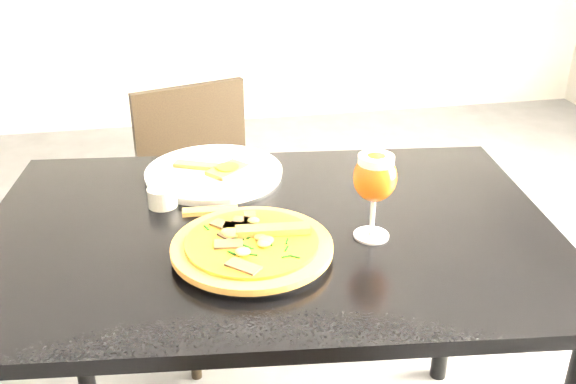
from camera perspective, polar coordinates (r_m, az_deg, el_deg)
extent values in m
cube|color=black|center=(1.36, -1.66, -3.55)|extent=(1.28, 0.93, 0.03)
cylinder|color=black|center=(1.91, -18.68, -8.77)|extent=(0.05, 0.05, 0.72)
cylinder|color=black|center=(1.94, 14.23, -7.53)|extent=(0.05, 0.05, 0.72)
cube|color=black|center=(2.04, -6.35, -3.29)|extent=(0.48, 0.48, 0.04)
cylinder|color=black|center=(1.99, -8.45, -11.69)|extent=(0.03, 0.03, 0.39)
cylinder|color=black|center=(2.09, -0.39, -9.28)|extent=(0.03, 0.03, 0.39)
cylinder|color=black|center=(2.24, -11.37, -7.30)|extent=(0.03, 0.03, 0.39)
cylinder|color=black|center=(2.32, -4.07, -5.38)|extent=(0.03, 0.03, 0.39)
cube|color=black|center=(2.09, -8.54, 4.26)|extent=(0.36, 0.14, 0.38)
cylinder|color=silver|center=(1.25, -2.78, -5.23)|extent=(0.37, 0.37, 0.01)
cylinder|color=olive|center=(1.24, -3.21, -4.86)|extent=(0.31, 0.31, 0.01)
cylinder|color=#B34E0E|center=(1.23, -3.22, -4.46)|extent=(0.26, 0.26, 0.01)
cube|color=#49301F|center=(1.23, -1.69, -4.10)|extent=(0.06, 0.03, 0.00)
cube|color=#49301F|center=(1.27, -1.95, -3.12)|extent=(0.06, 0.07, 0.00)
cube|color=#49301F|center=(1.29, -4.47, -2.64)|extent=(0.04, 0.07, 0.00)
cube|color=#49301F|center=(1.24, -4.71, -4.04)|extent=(0.07, 0.06, 0.00)
cube|color=#49301F|center=(1.20, -5.44, -5.03)|extent=(0.07, 0.06, 0.00)
cube|color=#49301F|center=(1.16, -3.55, -6.18)|extent=(0.04, 0.07, 0.00)
cube|color=#49301F|center=(1.21, -2.07, -4.76)|extent=(0.06, 0.07, 0.00)
ellipsoid|color=#F3D84F|center=(1.24, -2.41, -3.80)|extent=(0.03, 0.03, 0.01)
ellipsoid|color=#F3D84F|center=(1.30, -3.12, -2.39)|extent=(0.03, 0.03, 0.01)
ellipsoid|color=#F3D84F|center=(1.24, -4.02, -3.81)|extent=(0.03, 0.03, 0.01)
ellipsoid|color=#F3D84F|center=(1.22, -6.84, -4.55)|extent=(0.03, 0.03, 0.01)
ellipsoid|color=#F3D84F|center=(1.21, -3.72, -4.61)|extent=(0.03, 0.03, 0.01)
ellipsoid|color=#F3D84F|center=(1.17, -1.67, -5.85)|extent=(0.03, 0.03, 0.01)
ellipsoid|color=#F3D84F|center=(1.22, -2.22, -4.24)|extent=(0.03, 0.03, 0.01)
cube|color=#10450C|center=(1.24, -3.05, -3.90)|extent=(0.01, 0.02, 0.00)
cube|color=#10450C|center=(1.27, -3.65, -3.18)|extent=(0.00, 0.02, 0.00)
cube|color=#10450C|center=(1.29, -5.35, -2.79)|extent=(0.01, 0.02, 0.00)
cube|color=#10450C|center=(1.25, -4.55, -3.91)|extent=(0.02, 0.02, 0.00)
cube|color=#10450C|center=(1.24, -6.30, -4.15)|extent=(0.02, 0.01, 0.00)
cube|color=#10450C|center=(1.23, -3.98, -4.42)|extent=(0.02, 0.01, 0.00)
cube|color=#10450C|center=(1.20, -5.04, -5.11)|extent=(0.02, 0.01, 0.00)
cube|color=#10450C|center=(1.17, -4.98, -6.19)|extent=(0.01, 0.02, 0.00)
cube|color=#10450C|center=(1.20, -3.26, -5.09)|extent=(0.01, 0.02, 0.00)
cube|color=#10450C|center=(1.18, -1.96, -5.77)|extent=(0.01, 0.02, 0.00)
cube|color=#10450C|center=(1.22, -2.65, -4.54)|extent=(0.02, 0.02, 0.00)
cube|color=#10450C|center=(1.22, -0.99, -4.62)|extent=(0.02, 0.01, 0.00)
cube|color=#10450C|center=(1.24, 0.64, -4.03)|extent=(0.02, 0.01, 0.00)
cube|color=#10450C|center=(1.24, -1.88, -3.88)|extent=(0.02, 0.01, 0.00)
cube|color=#10450C|center=(1.28, -1.41, -3.04)|extent=(0.02, 0.02, 0.00)
cube|color=olive|center=(1.24, -0.97, -3.77)|extent=(0.15, 0.04, 0.01)
cylinder|color=silver|center=(1.58, -6.59, 1.70)|extent=(0.37, 0.37, 0.02)
cube|color=olive|center=(1.59, -8.01, 2.34)|extent=(0.12, 0.08, 0.01)
cube|color=olive|center=(1.56, -5.37, 1.98)|extent=(0.11, 0.11, 0.01)
cylinder|color=#B34E0E|center=(1.56, -5.38, 2.21)|extent=(0.06, 0.06, 0.00)
cube|color=olive|center=(1.41, -6.92, -1.67)|extent=(0.12, 0.03, 0.01)
cylinder|color=beige|center=(1.45, -11.11, -0.45)|extent=(0.07, 0.07, 0.04)
cylinder|color=gold|center=(1.44, -11.16, 0.10)|extent=(0.06, 0.06, 0.01)
cylinder|color=silver|center=(1.32, 7.41, -3.84)|extent=(0.07, 0.07, 0.01)
cylinder|color=silver|center=(1.30, 7.51, -2.25)|extent=(0.01, 0.01, 0.08)
ellipsoid|color=#90420E|center=(1.26, 7.74, 1.31)|extent=(0.09, 0.09, 0.10)
cylinder|color=white|center=(1.25, 7.84, 2.87)|extent=(0.07, 0.07, 0.02)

